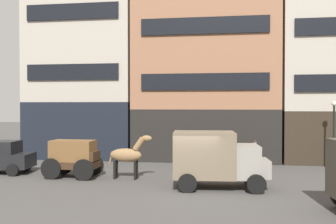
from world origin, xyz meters
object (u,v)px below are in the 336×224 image
object	(u,v)px
draft_horse	(128,155)
delivery_truck_far	(217,158)
cargo_wagon	(74,156)
pedestrian_officer	(255,154)
streetlamp_curbside	(334,125)
sedan_light	(0,157)

from	to	relation	value
draft_horse	delivery_truck_far	xyz separation A→B (m)	(4.60, -1.40, 0.15)
cargo_wagon	pedestrian_officer	size ratio (longest dim) A/B	1.65
delivery_truck_far	streetlamp_curbside	distance (m)	8.93
pedestrian_officer	streetlamp_curbside	bearing A→B (deg)	7.98
cargo_wagon	streetlamp_curbside	bearing A→B (deg)	15.74
draft_horse	pedestrian_officer	xyz separation A→B (m)	(6.87, 3.43, -0.29)
draft_horse	delivery_truck_far	size ratio (longest dim) A/B	0.53
cargo_wagon	draft_horse	size ratio (longest dim) A/B	1.26
cargo_wagon	draft_horse	world-z (taller)	draft_horse
draft_horse	pedestrian_officer	distance (m)	7.68
delivery_truck_far	sedan_light	size ratio (longest dim) A/B	1.16
cargo_wagon	sedan_light	xyz separation A→B (m)	(-4.65, 0.56, -0.23)
sedan_light	streetlamp_curbside	world-z (taller)	streetlamp_curbside
streetlamp_curbside	pedestrian_officer	bearing A→B (deg)	-172.02
draft_horse	streetlamp_curbside	size ratio (longest dim) A/B	0.57
delivery_truck_far	streetlamp_curbside	size ratio (longest dim) A/B	1.08
draft_horse	delivery_truck_far	world-z (taller)	delivery_truck_far
streetlamp_curbside	delivery_truck_far	bearing A→B (deg)	-141.65
delivery_truck_far	pedestrian_officer	xyz separation A→B (m)	(2.27, 4.83, -0.44)
cargo_wagon	draft_horse	xyz separation A→B (m)	(2.95, -0.00, 0.12)
cargo_wagon	sedan_light	size ratio (longest dim) A/B	0.77
cargo_wagon	pedestrian_officer	bearing A→B (deg)	19.24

